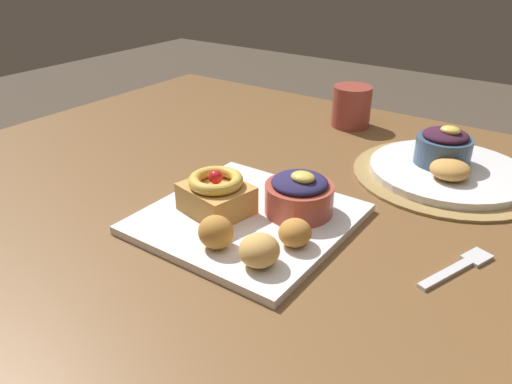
{
  "coord_description": "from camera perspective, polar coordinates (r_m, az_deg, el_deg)",
  "views": [
    {
      "loc": [
        0.35,
        -0.55,
        1.09
      ],
      "look_at": [
        -0.01,
        -0.05,
        0.77
      ],
      "focal_mm": 34.71,
      "sensor_mm": 36.0,
      "label": 1
    }
  ],
  "objects": [
    {
      "name": "coffee_mug",
      "position": [
        1.08,
        10.94,
        9.66
      ],
      "size": [
        0.08,
        0.08,
        0.09
      ],
      "primitive_type": "cylinder",
      "color": "#993D33",
      "rests_on": "dining_table"
    },
    {
      "name": "berry_ramekin",
      "position": [
        0.69,
        5.0,
        -0.26
      ],
      "size": [
        0.1,
        0.1,
        0.07
      ],
      "color": "#B24C3D",
      "rests_on": "front_plate"
    },
    {
      "name": "back_plate",
      "position": [
        0.89,
        21.25,
        2.3
      ],
      "size": [
        0.26,
        0.26,
        0.01
      ],
      "primitive_type": "cylinder",
      "color": "white",
      "rests_on": "woven_placemat"
    },
    {
      "name": "dining_table",
      "position": [
        0.79,
        2.27,
        -7.12
      ],
      "size": [
        1.32,
        1.06,
        0.73
      ],
      "color": "brown",
      "rests_on": "ground_plane"
    },
    {
      "name": "fritter_back",
      "position": [
        0.63,
        4.51,
        -4.69
      ],
      "size": [
        0.04,
        0.04,
        0.04
      ],
      "primitive_type": "ellipsoid",
      "color": "#BC7F38",
      "rests_on": "front_plate"
    },
    {
      "name": "back_pastry",
      "position": [
        0.84,
        21.47,
        2.43
      ],
      "size": [
        0.06,
        0.06,
        0.03
      ],
      "primitive_type": "ellipsoid",
      "color": "#C68E47",
      "rests_on": "back_plate"
    },
    {
      "name": "back_ramekin",
      "position": [
        0.89,
        20.82,
        4.9
      ],
      "size": [
        0.09,
        0.09,
        0.07
      ],
      "color": "#3D5675",
      "rests_on": "back_plate"
    },
    {
      "name": "fritter_front",
      "position": [
        0.59,
        0.39,
        -6.74
      ],
      "size": [
        0.05,
        0.05,
        0.04
      ],
      "primitive_type": "ellipsoid",
      "color": "tan",
      "rests_on": "front_plate"
    },
    {
      "name": "woven_placemat",
      "position": [
        0.9,
        21.16,
        1.81
      ],
      "size": [
        0.31,
        0.31,
        0.0
      ],
      "primitive_type": "cylinder",
      "color": "#997A47",
      "rests_on": "dining_table"
    },
    {
      "name": "front_plate",
      "position": [
        0.7,
        -0.95,
        -3.09
      ],
      "size": [
        0.27,
        0.27,
        0.01
      ],
      "primitive_type": "cube",
      "color": "white",
      "rests_on": "dining_table"
    },
    {
      "name": "fork",
      "position": [
        0.66,
        22.45,
        -7.94
      ],
      "size": [
        0.06,
        0.12,
        0.0
      ],
      "rotation": [
        0.0,
        0.0,
        1.22
      ],
      "color": "silver",
      "rests_on": "dining_table"
    },
    {
      "name": "fritter_middle",
      "position": [
        0.62,
        -4.65,
        -4.63
      ],
      "size": [
        0.05,
        0.04,
        0.04
      ],
      "primitive_type": "ellipsoid",
      "color": "#BC7F38",
      "rests_on": "front_plate"
    },
    {
      "name": "cake_slice",
      "position": [
        0.7,
        -4.6,
        -0.2
      ],
      "size": [
        0.1,
        0.09,
        0.06
      ],
      "rotation": [
        0.0,
        0.0,
        -0.2
      ],
      "color": "#C68E47",
      "rests_on": "front_plate"
    }
  ]
}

